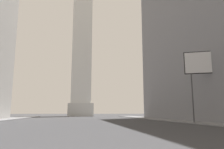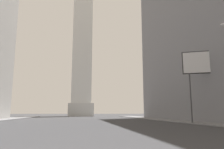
{
  "view_description": "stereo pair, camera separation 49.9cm",
  "coord_description": "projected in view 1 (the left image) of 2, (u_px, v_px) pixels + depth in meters",
  "views": [
    {
      "loc": [
        -1.54,
        -1.19,
        1.51
      ],
      "look_at": [
        8.88,
        62.97,
        12.73
      ],
      "focal_mm": 35.0,
      "sensor_mm": 36.0,
      "label": 1
    },
    {
      "loc": [
        -1.05,
        -1.27,
        1.51
      ],
      "look_at": [
        8.88,
        62.97,
        12.73
      ],
      "focal_mm": 35.0,
      "sensor_mm": 36.0,
      "label": 2
    }
  ],
  "objects": [
    {
      "name": "obelisk",
      "position": [
        82.0,
        30.0,
        85.12
      ],
      "size": [
        8.97,
        8.97,
        68.21
      ],
      "color": "silver",
      "rests_on": "ground_plane"
    },
    {
      "name": "billboard_sign",
      "position": [
        204.0,
        65.0,
        29.72
      ],
      "size": [
        4.83,
        2.14,
        9.78
      ],
      "color": "#3F3F42",
      "rests_on": "ground_plane"
    },
    {
      "name": "sidewalk_right",
      "position": [
        197.0,
        122.0,
        31.9
      ],
      "size": [
        5.0,
        96.69,
        0.15
      ],
      "primitive_type": "cube",
      "color": "slate",
      "rests_on": "ground_plane"
    }
  ]
}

